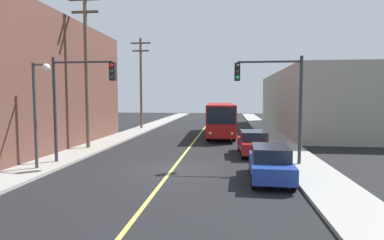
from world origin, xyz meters
name	(u,v)px	position (x,y,z in m)	size (l,w,h in m)	color
ground_plane	(172,170)	(0.00, 0.00, 0.00)	(120.00, 120.00, 0.00)	black
sidewalk_left	(111,141)	(-7.25, 10.00, 0.07)	(2.50, 90.00, 0.15)	gray
sidewalk_right	(280,143)	(7.25, 10.00, 0.07)	(2.50, 90.00, 0.15)	gray
lane_stripe_center	(199,136)	(0.00, 15.00, 0.01)	(0.16, 60.00, 0.01)	#D8CC4C
building_left_brick	(14,84)	(-13.49, 6.28, 4.85)	(10.00, 18.27, 9.70)	brown
building_right_warehouse	(326,101)	(14.49, 22.51, 3.38)	(12.00, 26.36, 6.76)	gray
city_bus	(221,118)	(2.20, 15.49, 1.82)	(2.92, 12.22, 3.20)	maroon
parked_car_blue	(270,163)	(4.92, -1.52, 0.84)	(1.95, 4.46, 1.62)	navy
parked_car_red	(253,143)	(4.64, 4.92, 0.84)	(1.95, 4.46, 1.62)	maroon
utility_pole_near	(86,63)	(-7.37, 5.83, 6.35)	(2.40, 0.28, 11.36)	brown
utility_pole_mid	(141,79)	(-7.46, 20.57, 6.02)	(2.40, 0.28, 10.72)	brown
traffic_signal_left_corner	(80,90)	(-5.41, 0.73, 4.30)	(3.75, 0.48, 6.00)	#2D2D33
traffic_signal_right_corner	(273,90)	(5.41, 1.75, 4.30)	(3.75, 0.48, 6.00)	#2D2D33
street_lamp_left	(39,100)	(-6.83, -0.98, 3.74)	(0.98, 0.40, 5.50)	#38383D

